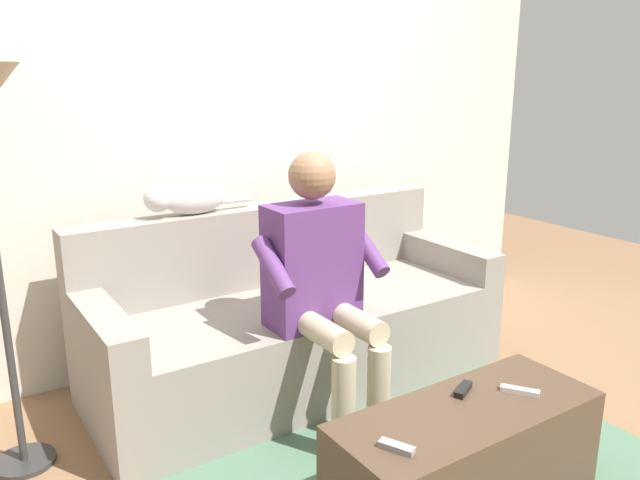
% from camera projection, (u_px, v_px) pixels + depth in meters
% --- Properties ---
extents(ground_plane, '(8.00, 8.00, 0.00)m').
position_uv_depth(ground_plane, '(382.00, 443.00, 2.71)').
color(ground_plane, '#846042').
extents(back_wall, '(4.36, 0.06, 2.76)m').
position_uv_depth(back_wall, '(237.00, 102.00, 3.40)').
color(back_wall, beige).
rests_on(back_wall, ground).
extents(couch, '(2.08, 0.82, 0.87)m').
position_uv_depth(couch, '(294.00, 322.00, 3.22)').
color(couch, gray).
rests_on(couch, ground).
extents(coffee_table, '(1.02, 0.40, 0.39)m').
position_uv_depth(coffee_table, '(465.00, 457.00, 2.28)').
color(coffee_table, '#4C3828').
rests_on(coffee_table, ground).
extents(person_solo_seated, '(0.56, 0.53, 1.22)m').
position_uv_depth(person_solo_seated, '(321.00, 276.00, 2.73)').
color(person_solo_seated, '#5B3370').
rests_on(person_solo_seated, ground).
extents(cat_on_backrest, '(0.56, 0.14, 0.17)m').
position_uv_depth(cat_on_backrest, '(185.00, 198.00, 3.05)').
color(cat_on_backrest, silver).
rests_on(cat_on_backrest, couch).
extents(remote_white, '(0.10, 0.13, 0.02)m').
position_uv_depth(remote_white, '(520.00, 391.00, 2.34)').
color(remote_white, white).
rests_on(remote_white, coffee_table).
extents(remote_gray, '(0.08, 0.12, 0.02)m').
position_uv_depth(remote_gray, '(397.00, 447.00, 1.98)').
color(remote_gray, gray).
rests_on(remote_gray, coffee_table).
extents(remote_black, '(0.12, 0.08, 0.02)m').
position_uv_depth(remote_black, '(463.00, 389.00, 2.34)').
color(remote_black, black).
rests_on(remote_black, coffee_table).
extents(floor_rug, '(1.91, 1.61, 0.01)m').
position_uv_depth(floor_rug, '(431.00, 479.00, 2.46)').
color(floor_rug, '#4C7056').
rests_on(floor_rug, ground).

